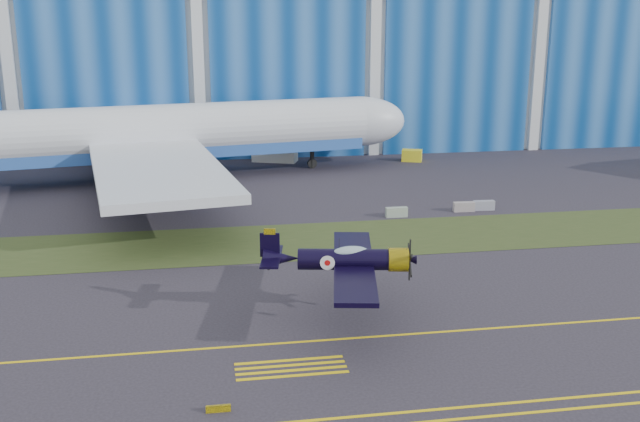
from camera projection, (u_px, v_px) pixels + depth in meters
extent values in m
plane|color=#302B36|center=(539.00, 293.00, 50.71)|extent=(260.00, 260.00, 0.00)
cube|color=#475128|center=(467.00, 233.00, 64.02)|extent=(260.00, 10.00, 0.02)
cube|color=silver|center=(341.00, 31.00, 115.21)|extent=(220.00, 45.00, 30.00)
cube|color=#0D4391|center=(375.00, 77.00, 94.85)|extent=(220.00, 0.60, 20.00)
cube|color=yellow|center=(575.00, 322.00, 45.95)|extent=(200.00, 0.20, 0.02)
cube|color=yellow|center=(218.00, 409.00, 35.82)|extent=(1.20, 0.15, 0.35)
cube|color=white|center=(275.00, 152.00, 92.94)|extent=(5.85, 3.98, 2.35)
cube|color=yellow|center=(412.00, 155.00, 93.26)|extent=(2.82, 2.29, 1.43)
cube|color=gray|center=(397.00, 212.00, 68.75)|extent=(2.00, 0.61, 0.90)
cube|color=gray|center=(464.00, 207.00, 70.56)|extent=(2.03, 0.72, 0.90)
cube|color=gray|center=(484.00, 205.00, 71.06)|extent=(2.03, 0.69, 0.90)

